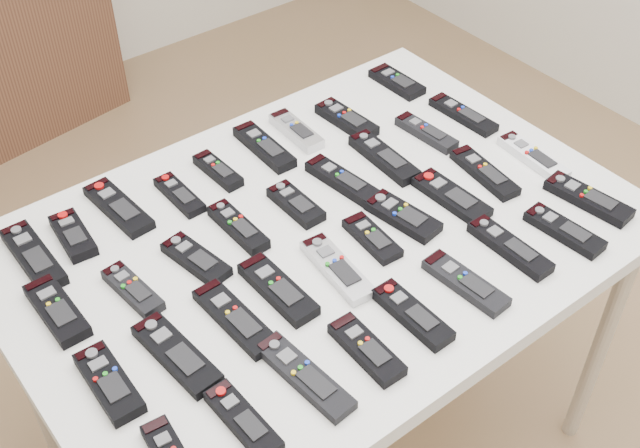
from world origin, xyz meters
TOP-DOWN VIEW (x-y plane):
  - ground at (0.00, 0.00)m, footprint 4.00×4.00m
  - table at (0.07, -0.10)m, footprint 1.25×0.88m
  - remote_0 at (-0.42, 0.17)m, footprint 0.06×0.20m
  - remote_1 at (-0.33, 0.18)m, footprint 0.07×0.14m
  - remote_2 at (-0.22, 0.21)m, footprint 0.07×0.20m
  - remote_3 at (-0.10, 0.16)m, footprint 0.05×0.14m
  - remote_4 at (0.01, 0.18)m, footprint 0.05×0.14m
  - remote_5 at (0.14, 0.19)m, footprint 0.05×0.19m
  - remote_6 at (0.23, 0.19)m, footprint 0.05×0.16m
  - remote_7 at (0.36, 0.16)m, footprint 0.07×0.17m
  - remote_8 at (0.56, 0.21)m, footprint 0.06×0.15m
  - remote_9 at (-0.44, 0.02)m, footprint 0.06×0.17m
  - remote_10 at (-0.31, -0.02)m, footprint 0.06×0.15m
  - remote_11 at (-0.17, -0.02)m, footprint 0.08×0.16m
  - remote_12 at (-0.06, 0.00)m, footprint 0.05×0.16m
  - remote_13 at (0.08, -0.01)m, footprint 0.05×0.14m
  - remote_14 at (0.20, -0.01)m, footprint 0.07×0.19m
  - remote_15 at (0.33, -0.01)m, footprint 0.06×0.20m
  - remote_16 at (0.47, 0.00)m, footprint 0.05×0.17m
  - remote_17 at (0.59, 0.01)m, footprint 0.06×0.19m
  - remote_18 at (-0.44, -0.19)m, footprint 0.06×0.17m
  - remote_19 at (-0.32, -0.20)m, footprint 0.08×0.20m
  - remote_20 at (-0.19, -0.20)m, footprint 0.06×0.20m
  - remote_21 at (-0.09, -0.19)m, footprint 0.06×0.18m
  - remote_22 at (0.03, -0.21)m, footprint 0.07×0.19m
  - remote_23 at (0.14, -0.19)m, footprint 0.06×0.14m
  - remote_24 at (0.23, -0.18)m, footprint 0.08×0.17m
  - remote_25 at (0.35, -0.19)m, footprint 0.07×0.18m
  - remote_26 at (0.47, -0.18)m, footprint 0.07×0.19m
  - remote_27 at (0.59, -0.21)m, footprint 0.06×0.19m
  - remote_29 at (-0.30, -0.38)m, footprint 0.05×0.16m
  - remote_30 at (-0.17, -0.38)m, footprint 0.07×0.21m
  - remote_31 at (-0.05, -0.40)m, footprint 0.05×0.16m
  - remote_32 at (0.06, -0.39)m, footprint 0.05×0.17m
  - remote_33 at (0.20, -0.39)m, footprint 0.06×0.18m
  - remote_34 at (0.33, -0.38)m, footprint 0.05×0.19m
  - remote_35 at (0.46, -0.41)m, footprint 0.07×0.17m
  - remote_36 at (0.57, -0.38)m, footprint 0.08×0.19m

SIDE VIEW (x-z plane):
  - ground at x=0.00m, z-range 0.00..0.00m
  - table at x=0.07m, z-range 0.33..1.11m
  - remote_3 at x=-0.10m, z-range 0.78..0.80m
  - remote_17 at x=0.59m, z-range 0.78..0.80m
  - remote_23 at x=0.14m, z-range 0.78..0.80m
  - remote_8 at x=0.56m, z-range 0.78..0.80m
  - remote_2 at x=-0.22m, z-range 0.78..0.80m
  - remote_11 at x=-0.17m, z-range 0.78..0.80m
  - remote_26 at x=0.47m, z-range 0.78..0.80m
  - remote_20 at x=-0.19m, z-range 0.78..0.80m
  - remote_22 at x=0.03m, z-range 0.78..0.80m
  - remote_25 at x=0.35m, z-range 0.78..0.80m
  - remote_30 at x=-0.17m, z-range 0.78..0.80m
  - remote_27 at x=0.59m, z-range 0.78..0.80m
  - remote_16 at x=0.47m, z-range 0.78..0.80m
  - remote_4 at x=0.01m, z-range 0.78..0.80m
  - remote_33 at x=0.20m, z-range 0.78..0.80m
  - remote_10 at x=-0.31m, z-range 0.78..0.80m
  - remote_19 at x=-0.32m, z-range 0.78..0.80m
  - remote_35 at x=0.46m, z-range 0.78..0.80m
  - remote_13 at x=0.08m, z-range 0.78..0.80m
  - remote_29 at x=-0.30m, z-range 0.78..0.80m
  - remote_24 at x=0.23m, z-range 0.78..0.80m
  - remote_5 at x=0.14m, z-range 0.78..0.80m
  - remote_1 at x=-0.33m, z-range 0.78..0.80m
  - remote_7 at x=0.36m, z-range 0.78..0.80m
  - remote_6 at x=0.23m, z-range 0.78..0.80m
  - remote_36 at x=0.57m, z-range 0.78..0.80m
  - remote_0 at x=-0.42m, z-range 0.78..0.80m
  - remote_34 at x=0.33m, z-range 0.78..0.80m
  - remote_32 at x=0.06m, z-range 0.78..0.80m
  - remote_9 at x=-0.44m, z-range 0.78..0.80m
  - remote_15 at x=0.33m, z-range 0.78..0.80m
  - remote_31 at x=-0.05m, z-range 0.78..0.80m
  - remote_21 at x=-0.09m, z-range 0.78..0.80m
  - remote_12 at x=-0.06m, z-range 0.78..0.80m
  - remote_14 at x=0.20m, z-range 0.78..0.80m
  - remote_18 at x=-0.44m, z-range 0.78..0.80m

